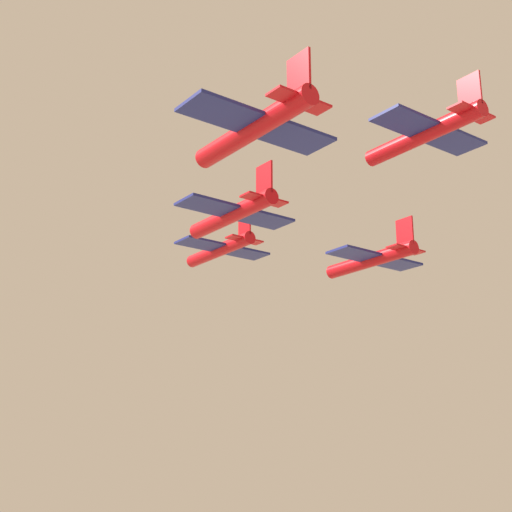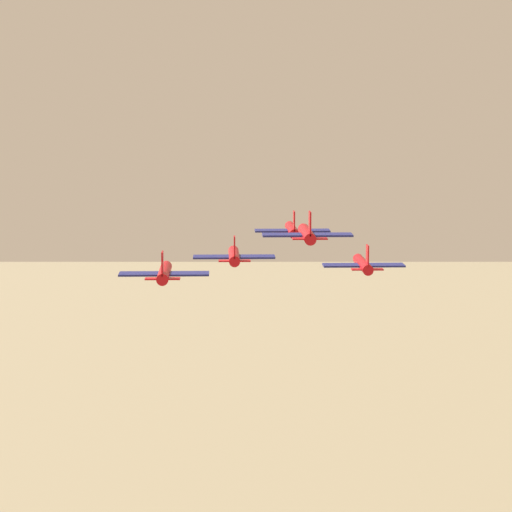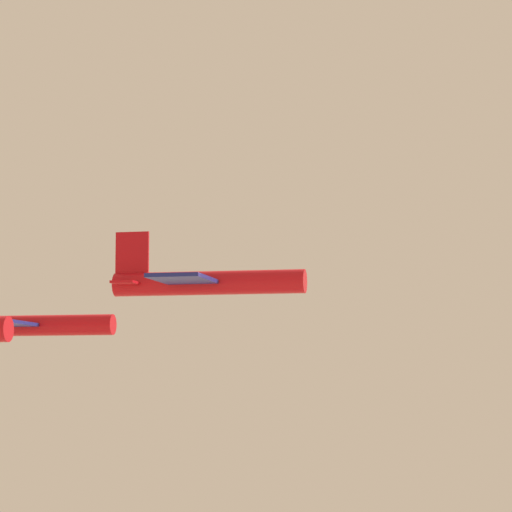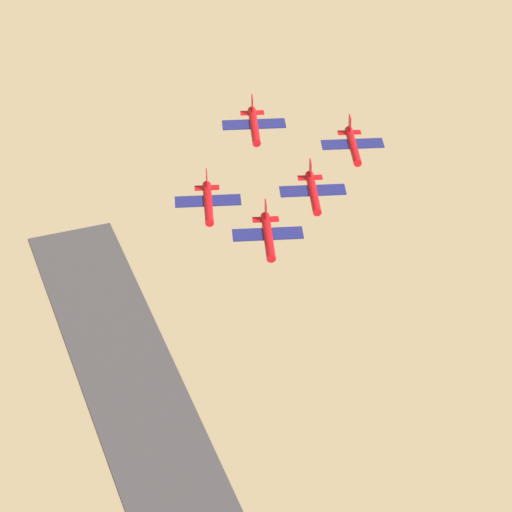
{
  "view_description": "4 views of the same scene",
  "coord_description": "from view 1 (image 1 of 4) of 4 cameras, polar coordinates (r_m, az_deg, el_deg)",
  "views": [
    {
      "loc": [
        51.86,
        41.73,
        93.56
      ],
      "look_at": [
        -18.05,
        47.2,
        114.17
      ],
      "focal_mm": 50.0,
      "sensor_mm": 36.0,
      "label": 1
    },
    {
      "loc": [
        125.05,
        124.1,
        133.52
      ],
      "look_at": [
        -20.8,
        37.69,
        111.51
      ],
      "focal_mm": 85.0,
      "sensor_mm": 36.0,
      "label": 2
    },
    {
      "loc": [
        -70.48,
        90.18,
        109.32
      ],
      "look_at": [
        -19.31,
        38.21,
        117.62
      ],
      "focal_mm": 85.0,
      "sensor_mm": 36.0,
      "label": 3
    },
    {
      "loc": [
        -148.81,
        -23.25,
        215.95
      ],
      "look_at": [
        -23.25,
        44.16,
        113.46
      ],
      "focal_mm": 85.0,
      "sensor_mm": 36.0,
      "label": 4
    }
  ],
  "objects": [
    {
      "name": "jet_4",
      "position": [
        57.1,
        13.52,
        9.59
      ],
      "size": [
        10.5,
        10.3,
        3.72
      ],
      "rotation": [
        0.0,
        0.0,
        2.14
      ],
      "color": "#B20C14"
    },
    {
      "name": "jet_1",
      "position": [
        59.64,
        -1.74,
        3.46
      ],
      "size": [
        10.5,
        10.3,
        3.72
      ],
      "rotation": [
        0.0,
        0.0,
        2.14
      ],
      "color": "#B20C14"
    },
    {
      "name": "jet_3",
      "position": [
        44.74,
        0.02,
        10.35
      ],
      "size": [
        10.5,
        10.3,
        3.72
      ],
      "rotation": [
        0.0,
        0.0,
        2.14
      ],
      "color": "#B20C14"
    },
    {
      "name": "jet_0",
      "position": [
        75.56,
        -2.76,
        0.59
      ],
      "size": [
        10.5,
        10.3,
        3.72
      ],
      "rotation": [
        0.0,
        0.0,
        2.14
      ],
      "color": "#B20C14"
    },
    {
      "name": "jet_2",
      "position": [
        69.59,
        9.37,
        -0.23
      ],
      "size": [
        10.5,
        10.3,
        3.72
      ],
      "rotation": [
        0.0,
        0.0,
        2.14
      ],
      "color": "#B20C14"
    }
  ]
}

